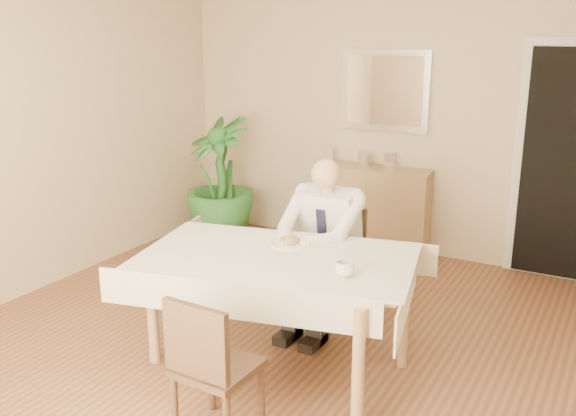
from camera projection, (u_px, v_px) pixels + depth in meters
The scene contains 17 objects.
room at pixel (260, 167), 3.94m from camera, with size 5.00×5.02×2.60m.
doorway at pixel (572, 166), 5.37m from camera, with size 0.96×0.07×2.10m.
mirror at pixel (385, 91), 6.01m from camera, with size 0.86×0.04×0.76m.
dining_table at pixel (277, 268), 4.03m from camera, with size 1.93×1.38×0.75m.
chair_far at pixel (335, 256), 4.82m from camera, with size 0.40×0.40×0.83m.
chair_near at pixel (209, 363), 3.31m from camera, with size 0.40×0.41×0.82m.
seated_man at pixel (319, 238), 4.52m from camera, with size 0.48×0.72×1.24m.
plate at pixel (289, 243), 4.20m from camera, with size 0.26×0.26×0.02m, color white.
food at pixel (289, 240), 4.20m from camera, with size 0.14×0.14×0.06m, color olive.
knife at pixel (290, 244), 4.13m from camera, with size 0.01×0.01×0.13m, color silver.
fork at pixel (280, 243), 4.17m from camera, with size 0.01×0.01×0.13m, color silver.
coffee_mug at pixel (345, 269), 3.66m from camera, with size 0.11×0.11×0.09m, color white.
sideboard at pixel (374, 210), 6.19m from camera, with size 1.05×0.36×0.84m, color #92724B.
photo_frame_left at pixel (328, 155), 6.32m from camera, with size 0.10×0.02×0.14m, color silver.
photo_frame_center at pixel (363, 159), 6.13m from camera, with size 0.10×0.02×0.14m, color silver.
photo_frame_right at pixel (389, 160), 6.08m from camera, with size 0.10×0.02×0.14m, color silver.
potted_palm at pixel (219, 180), 6.45m from camera, with size 0.71×0.71×1.27m, color #245F23.
Camera 1 is at (2.02, -3.29, 2.14)m, focal length 40.00 mm.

